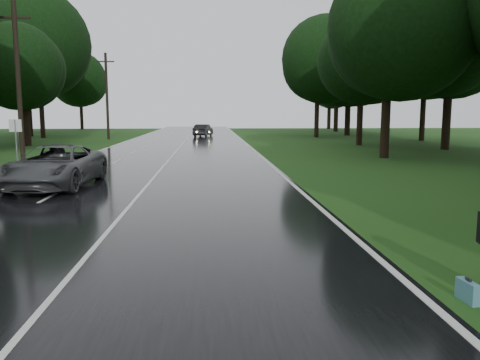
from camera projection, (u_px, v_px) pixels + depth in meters
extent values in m
plane|color=#1E4614|center=(76.00, 271.00, 8.91)|extent=(160.00, 160.00, 0.00)
cube|color=black|center=(168.00, 161.00, 28.67)|extent=(12.00, 140.00, 0.04)
cube|color=silver|center=(168.00, 161.00, 28.67)|extent=(0.12, 140.00, 0.01)
imported|color=#46484B|center=(56.00, 166.00, 18.69)|extent=(3.00, 5.93, 1.61)
imported|color=black|center=(203.00, 130.00, 57.82)|extent=(2.44, 4.60, 1.44)
cube|color=teal|center=(468.00, 291.00, 7.44)|extent=(0.17, 0.48, 0.33)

